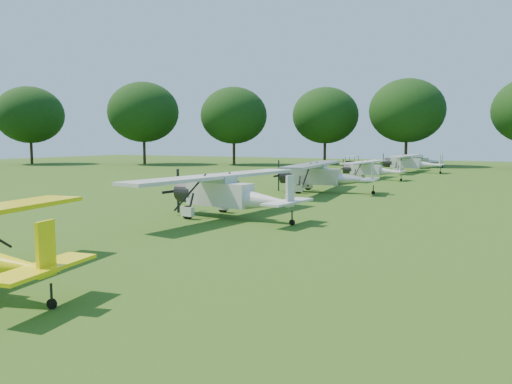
# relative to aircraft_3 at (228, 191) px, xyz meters

# --- Properties ---
(ground) EXTENTS (160.00, 160.00, 0.00)m
(ground) POSITION_rel_aircraft_3_xyz_m (0.12, -1.57, -1.37)
(ground) COLOR #2B4A12
(ground) RESTS_ON ground
(tree_belt) EXTENTS (137.36, 130.27, 14.52)m
(tree_belt) POSITION_rel_aircraft_3_xyz_m (3.69, -1.40, 6.66)
(tree_belt) COLOR #2F2412
(tree_belt) RESTS_ON ground
(aircraft_3) EXTENTS (7.50, 11.91, 2.34)m
(aircraft_3) POSITION_rel_aircraft_3_xyz_m (0.00, 0.00, 0.00)
(aircraft_3) COLOR silver
(aircraft_3) RESTS_ON ground
(aircraft_4) EXTENTS (7.52, 11.95, 2.35)m
(aircraft_4) POSITION_rel_aircraft_3_xyz_m (-0.02, 13.65, 0.01)
(aircraft_4) COLOR #B4B4B8
(aircraft_4) RESTS_ON ground
(aircraft_5) EXTENTS (6.17, 9.83, 1.93)m
(aircraft_5) POSITION_rel_aircraft_3_xyz_m (-0.03, 27.26, -0.24)
(aircraft_5) COLOR silver
(aircraft_5) RESTS_ON ground
(aircraft_6) EXTENTS (7.06, 11.23, 2.21)m
(aircraft_6) POSITION_rel_aircraft_3_xyz_m (1.42, 39.96, -0.07)
(aircraft_6) COLOR silver
(aircraft_6) RESTS_ON ground
(aircraft_7) EXTENTS (5.76, 9.14, 1.79)m
(aircraft_7) POSITION_rel_aircraft_3_xyz_m (0.77, 52.23, -0.32)
(aircraft_7) COLOR #B4B4B8
(aircraft_7) RESTS_ON ground
(golf_cart) EXTENTS (2.21, 1.74, 1.66)m
(golf_cart) POSITION_rel_aircraft_3_xyz_m (-7.63, 46.41, -0.81)
(golf_cart) COLOR #B00C29
(golf_cart) RESTS_ON ground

